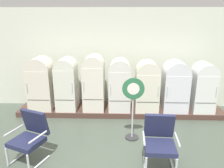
{
  "coord_description": "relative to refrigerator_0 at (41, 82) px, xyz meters",
  "views": [
    {
      "loc": [
        -0.04,
        -3.23,
        2.85
      ],
      "look_at": [
        -0.24,
        2.75,
        0.97
      ],
      "focal_mm": 36.14,
      "sensor_mm": 36.0,
      "label": 1
    }
  ],
  "objects": [
    {
      "name": "refrigerator_3",
      "position": [
        2.28,
        -0.02,
        -0.01
      ],
      "size": [
        0.61,
        0.64,
        1.5
      ],
      "color": "silver",
      "rests_on": "display_plinth"
    },
    {
      "name": "refrigerator_5",
      "position": [
        3.86,
        0.01,
        -0.05
      ],
      "size": [
        0.69,
        0.71,
        1.45
      ],
      "color": "white",
      "rests_on": "display_plinth"
    },
    {
      "name": "refrigerator_2",
      "position": [
        1.54,
        0.0,
        0.04
      ],
      "size": [
        0.6,
        0.68,
        1.6
      ],
      "color": "silver",
      "rests_on": "display_plinth"
    },
    {
      "name": "back_wall",
      "position": [
        2.3,
        0.74,
        0.57
      ],
      "size": [
        11.76,
        0.12,
        3.03
      ],
      "color": "silver",
      "rests_on": "ground"
    },
    {
      "name": "refrigerator_0",
      "position": [
        0.0,
        0.0,
        0.0
      ],
      "size": [
        0.68,
        0.68,
        1.53
      ],
      "color": "silver",
      "rests_on": "display_plinth"
    },
    {
      "name": "armchair_right",
      "position": [
        3.05,
        -2.33,
        -0.41
      ],
      "size": [
        0.67,
        0.69,
        1.01
      ],
      "color": "silver",
      "rests_on": "ground"
    },
    {
      "name": "sign_stand",
      "position": [
        2.58,
        -1.37,
        -0.19
      ],
      "size": [
        0.5,
        0.32,
        1.5
      ],
      "color": "#2D2D30",
      "rests_on": "ground"
    },
    {
      "name": "refrigerator_1",
      "position": [
        0.75,
        -0.0,
        -0.0
      ],
      "size": [
        0.58,
        0.68,
        1.51
      ],
      "color": "silver",
      "rests_on": "display_plinth"
    },
    {
      "name": "refrigerator_4",
      "position": [
        3.05,
        -0.01,
        -0.05
      ],
      "size": [
        0.66,
        0.67,
        1.44
      ],
      "color": "silver",
      "rests_on": "display_plinth"
    },
    {
      "name": "refrigerator_6",
      "position": [
        4.64,
        -0.02,
        -0.06
      ],
      "size": [
        0.6,
        0.65,
        1.41
      ],
      "color": "white",
      "rests_on": "display_plinth"
    },
    {
      "name": "armchair_left",
      "position": [
        0.5,
        -2.24,
        -0.41
      ],
      "size": [
        0.8,
        0.83,
        1.01
      ],
      "color": "silver",
      "rests_on": "ground"
    },
    {
      "name": "display_plinth",
      "position": [
        2.3,
        0.11,
        -0.88
      ],
      "size": [
        5.98,
        0.95,
        0.15
      ],
      "primitive_type": "cube",
      "color": "#4C332B",
      "rests_on": "ground"
    }
  ]
}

